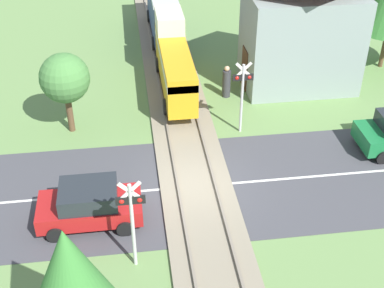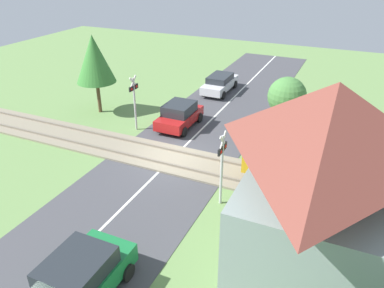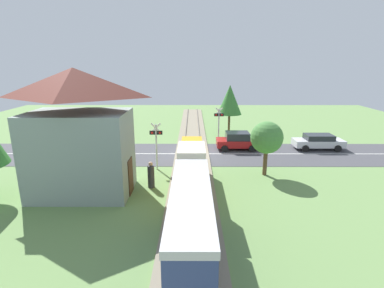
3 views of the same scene
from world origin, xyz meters
TOP-DOWN VIEW (x-y plane):
  - ground_plane at (0.00, 0.00)m, footprint 60.00×60.00m
  - road_surface at (0.00, 0.00)m, footprint 48.00×6.40m
  - track_bed at (0.00, 0.00)m, footprint 2.80×48.00m
  - car_near_crossing at (-3.97, -1.44)m, footprint 3.63×1.92m
  - car_far_side at (9.06, 1.44)m, footprint 3.84×2.06m
  - car_behind_queue at (-11.13, -1.44)m, footprint 4.28×1.80m
  - crossing_signal_west_approach at (-2.51, -3.70)m, footprint 0.90×0.18m
  - crossing_signal_east_approach at (2.51, 3.70)m, footprint 0.90×0.18m
  - station_building at (6.32, 7.78)m, footprint 5.93×3.90m
  - pedestrian_by_station at (2.49, 6.96)m, footprint 0.41×0.41m
  - tree_roadside_hedge at (-4.98, 4.79)m, footprint 2.16×2.16m
  - tree_beyond_track at (-3.94, -7.48)m, footprint 2.56×2.56m

SIDE VIEW (x-z plane):
  - ground_plane at x=0.00m, z-range 0.00..0.00m
  - road_surface at x=0.00m, z-range 0.00..0.02m
  - track_bed at x=0.00m, z-range -0.05..0.19m
  - car_behind_queue at x=-11.13m, z-range 0.05..1.40m
  - pedestrian_by_station at x=2.49m, z-range -0.07..1.58m
  - car_near_crossing at x=-3.97m, z-range 0.03..1.57m
  - car_far_side at x=9.06m, z-range 0.03..1.62m
  - crossing_signal_west_approach at x=-2.51m, z-range 0.46..3.87m
  - crossing_signal_east_approach at x=2.51m, z-range 0.46..3.87m
  - tree_roadside_hedge at x=-4.98m, z-range 0.75..4.45m
  - station_building at x=6.32m, z-range -0.08..7.10m
  - tree_beyond_track at x=-3.94m, z-range 1.05..6.25m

